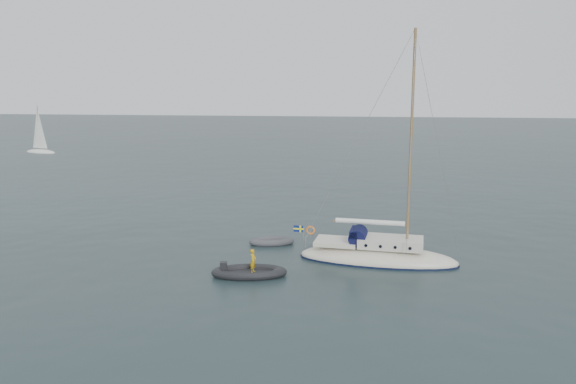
# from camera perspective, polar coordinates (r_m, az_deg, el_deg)

# --- Properties ---
(ground) EXTENTS (300.00, 300.00, 0.00)m
(ground) POSITION_cam_1_polar(r_m,az_deg,el_deg) (31.44, 4.34, -6.82)
(ground) COLOR black
(ground) RESTS_ON ground
(sailboat) EXTENTS (9.06, 2.72, 12.91)m
(sailboat) POSITION_cam_1_polar(r_m,az_deg,el_deg) (31.07, 9.14, -5.26)
(sailboat) COLOR beige
(sailboat) RESTS_ON ground
(dinghy) EXTENTS (2.75, 1.24, 0.39)m
(dinghy) POSITION_cam_1_polar(r_m,az_deg,el_deg) (34.22, -1.66, -5.03)
(dinghy) COLOR #46464A
(dinghy) RESTS_ON ground
(rib) EXTENTS (3.84, 1.74, 1.42)m
(rib) POSITION_cam_1_polar(r_m,az_deg,el_deg) (28.71, -3.99, -8.07)
(rib) COLOR black
(rib) RESTS_ON ground
(distant_yacht_a) EXTENTS (5.38, 2.87, 7.13)m
(distant_yacht_a) POSITION_cam_1_polar(r_m,az_deg,el_deg) (88.51, -23.98, 5.63)
(distant_yacht_a) COLOR silver
(distant_yacht_a) RESTS_ON ground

